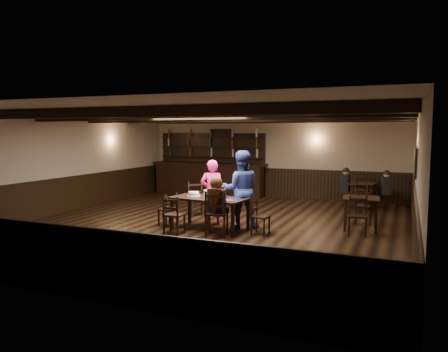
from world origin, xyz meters
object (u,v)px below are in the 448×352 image
at_px(cake, 194,194).
at_px(woman_pink, 212,192).
at_px(bar_counter, 210,174).
at_px(man_blue, 241,189).
at_px(chair_near_left, 173,212).
at_px(dining_table, 210,200).
at_px(chair_near_right, 216,211).

bearing_deg(cake, woman_pink, 64.42).
relative_size(woman_pink, bar_counter, 0.37).
bearing_deg(bar_counter, man_blue, -57.71).
bearing_deg(chair_near_left, dining_table, 54.48).
bearing_deg(bar_counter, dining_table, -65.25).
relative_size(chair_near_left, chair_near_right, 0.86).
height_order(dining_table, woman_pink, woman_pink).
height_order(chair_near_right, woman_pink, woman_pink).
bearing_deg(dining_table, chair_near_right, -55.03).
bearing_deg(bar_counter, chair_near_left, -72.72).
bearing_deg(cake, dining_table, -9.25).
height_order(man_blue, bar_counter, bar_counter).
xyz_separation_m(chair_near_right, man_blue, (0.15, 1.10, 0.33)).
relative_size(dining_table, chair_near_right, 1.82).
bearing_deg(dining_table, woman_pink, 108.74).
bearing_deg(dining_table, chair_near_left, -125.52).
bearing_deg(cake, bar_counter, 110.85).
xyz_separation_m(woman_pink, man_blue, (0.79, -0.11, 0.12)).
relative_size(dining_table, woman_pink, 1.15).
height_order(cake, bar_counter, bar_counter).
height_order(dining_table, chair_near_right, chair_near_right).
relative_size(chair_near_left, man_blue, 0.47).
relative_size(cake, bar_counter, 0.07).
bearing_deg(chair_near_right, chair_near_left, -172.21).
relative_size(chair_near_right, man_blue, 0.55).
bearing_deg(dining_table, cake, 170.75).
bearing_deg(dining_table, bar_counter, 114.75).
distance_m(man_blue, bar_counter, 5.60).
relative_size(chair_near_left, bar_counter, 0.20).
distance_m(dining_table, chair_near_left, 0.95).
bearing_deg(chair_near_right, cake, 141.63).
distance_m(chair_near_left, cake, 0.89).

